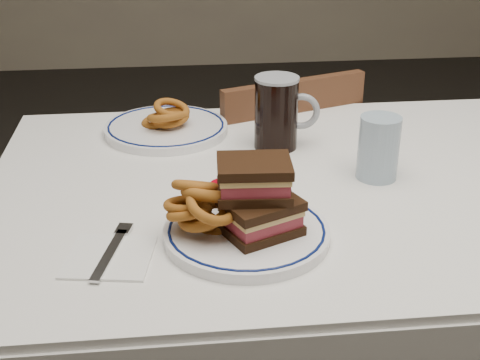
{
  "coord_description": "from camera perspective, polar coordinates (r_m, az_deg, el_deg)",
  "views": [
    {
      "loc": [
        -0.28,
        -1.12,
        1.3
      ],
      "look_at": [
        -0.18,
        -0.17,
        0.84
      ],
      "focal_mm": 50.0,
      "sensor_mm": 36.0,
      "label": 1
    }
  ],
  "objects": [
    {
      "name": "dining_table",
      "position": [
        1.33,
        6.77,
        -4.12
      ],
      "size": [
        1.27,
        0.87,
        0.75
      ],
      "color": "silver",
      "rests_on": "floor"
    },
    {
      "name": "reuben_sandwich",
      "position": [
        1.03,
        1.51,
        -1.49
      ],
      "size": [
        0.14,
        0.13,
        0.12
      ],
      "color": "black",
      "rests_on": "main_plate"
    },
    {
      "name": "ketchup_ramekin",
      "position": [
        1.14,
        -1.39,
        -0.97
      ],
      "size": [
        0.06,
        0.06,
        0.03
      ],
      "color": "white",
      "rests_on": "main_plate"
    },
    {
      "name": "water_glass",
      "position": [
        1.28,
        11.74,
        2.71
      ],
      "size": [
        0.08,
        0.08,
        0.12
      ],
      "primitive_type": "cylinder",
      "color": "#97AEC3",
      "rests_on": "dining_table"
    },
    {
      "name": "onion_rings_far",
      "position": [
        1.49,
        -6.27,
        5.46
      ],
      "size": [
        0.11,
        0.12,
        0.07
      ],
      "color": "brown",
      "rests_on": "far_plate"
    },
    {
      "name": "napkin_fork",
      "position": [
        1.05,
        -11.03,
        -6.32
      ],
      "size": [
        0.15,
        0.17,
        0.01
      ],
      "color": "white",
      "rests_on": "dining_table"
    },
    {
      "name": "chair_far",
      "position": [
        1.83,
        2.65,
        -1.99
      ],
      "size": [
        0.49,
        0.49,
        0.83
      ],
      "color": "#4A2B17",
      "rests_on": "floor"
    },
    {
      "name": "main_plate",
      "position": [
        1.07,
        0.56,
        -4.5
      ],
      "size": [
        0.27,
        0.27,
        0.02
      ],
      "color": "white",
      "rests_on": "dining_table"
    },
    {
      "name": "far_plate",
      "position": [
        1.5,
        -6.32,
        4.42
      ],
      "size": [
        0.27,
        0.27,
        0.02
      ],
      "color": "white",
      "rests_on": "dining_table"
    },
    {
      "name": "beer_mug",
      "position": [
        1.39,
        3.24,
        5.81
      ],
      "size": [
        0.14,
        0.09,
        0.15
      ],
      "color": "black",
      "rests_on": "dining_table"
    },
    {
      "name": "onion_rings_main",
      "position": [
        1.05,
        -3.25,
        -2.27
      ],
      "size": [
        0.12,
        0.12,
        0.12
      ],
      "color": "brown",
      "rests_on": "main_plate"
    }
  ]
}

